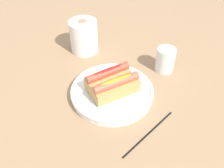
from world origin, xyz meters
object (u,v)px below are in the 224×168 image
Objects in this scene: hotdog_back at (108,77)px; chopstick_near at (149,133)px; paper_towel_roll at (84,36)px; hotdog_front at (116,87)px; water_glass at (165,61)px; serving_bowl at (112,91)px.

chopstick_near is (0.02, -0.21, -0.05)m from hotdog_back.
hotdog_back is 0.26m from paper_towel_roll.
hotdog_back is at bearing 78.50° from chopstick_near.
hotdog_front is 1.67× the size of water_glass.
water_glass is at bearing 13.32° from hotdog_front.
serving_bowl is 0.05m from hotdog_back.
water_glass is at bearing 0.11° from hotdog_back.
serving_bowl is 1.25× the size of chopstick_near.
hotdog_back reaches higher than chopstick_near.
hotdog_front is at bearing -89.06° from hotdog_back.
paper_towel_roll is (0.02, 0.26, 0.01)m from hotdog_back.
water_glass is (0.24, 0.00, -0.02)m from hotdog_back.
serving_bowl is 0.29m from paper_towel_roll.
hotdog_back is (-0.00, 0.03, 0.04)m from serving_bowl.
chopstick_near is at bearing -134.96° from water_glass.
hotdog_back is 0.69× the size of chopstick_near.
hotdog_back is at bearing -95.24° from paper_towel_roll.
serving_bowl is at bearing 90.94° from hotdog_front.
serving_bowl is at bearing -89.06° from hotdog_back.
water_glass reaches higher than chopstick_near.
hotdog_back is 1.69× the size of water_glass.
paper_towel_roll reaches higher than water_glass.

